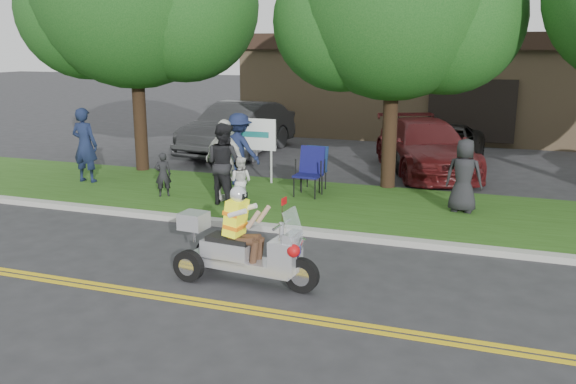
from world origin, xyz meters
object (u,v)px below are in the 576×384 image
(spectator_adult_mid, at_px, (224,164))
(spectator_adult_right, at_px, (225,161))
(trike_scooter, at_px, (241,249))
(parked_car_far_left, at_px, (242,130))
(lawn_chair_b, at_px, (315,165))
(parked_car_mid, at_px, (443,148))
(lawn_chair_a, at_px, (310,168))
(spectator_adult_left, at_px, (85,145))
(parked_car_right, at_px, (425,147))
(parked_car_left, at_px, (238,128))

(spectator_adult_mid, relative_size, spectator_adult_right, 0.97)
(trike_scooter, bearing_deg, spectator_adult_mid, 123.60)
(trike_scooter, distance_m, parked_car_far_left, 11.53)
(lawn_chair_b, relative_size, parked_car_mid, 0.23)
(trike_scooter, bearing_deg, lawn_chair_b, 101.06)
(lawn_chair_a, bearing_deg, spectator_adult_left, -171.37)
(trike_scooter, height_order, lawn_chair_b, trike_scooter)
(spectator_adult_right, bearing_deg, parked_car_far_left, -53.91)
(spectator_adult_right, height_order, parked_car_right, spectator_adult_right)
(spectator_adult_left, bearing_deg, lawn_chair_b, -169.53)
(spectator_adult_right, xyz_separation_m, parked_car_far_left, (-2.47, 6.52, -0.27))
(lawn_chair_b, relative_size, parked_car_left, 0.20)
(trike_scooter, height_order, parked_car_right, trike_scooter)
(spectator_adult_right, distance_m, parked_car_far_left, 6.98)
(parked_car_right, bearing_deg, spectator_adult_right, -148.17)
(trike_scooter, distance_m, spectator_adult_mid, 4.45)
(lawn_chair_a, relative_size, spectator_adult_right, 0.61)
(trike_scooter, relative_size, parked_car_mid, 0.50)
(spectator_adult_left, distance_m, parked_car_far_left, 6.12)
(trike_scooter, relative_size, parked_car_left, 0.45)
(parked_car_left, bearing_deg, lawn_chair_a, -44.96)
(parked_car_left, distance_m, parked_car_right, 6.41)
(parked_car_left, relative_size, parked_car_right, 1.00)
(trike_scooter, distance_m, parked_car_right, 9.51)
(trike_scooter, bearing_deg, lawn_chair_a, 101.09)
(parked_car_mid, bearing_deg, lawn_chair_b, -121.72)
(lawn_chair_b, height_order, parked_car_mid, parked_car_mid)
(lawn_chair_b, relative_size, spectator_adult_left, 0.55)
(spectator_adult_left, distance_m, spectator_adult_right, 4.37)
(spectator_adult_mid, height_order, parked_car_mid, spectator_adult_mid)
(spectator_adult_mid, bearing_deg, parked_car_mid, -105.32)
(parked_car_far_left, relative_size, parked_car_right, 0.88)
(spectator_adult_left, relative_size, parked_car_mid, 0.41)
(spectator_adult_mid, height_order, parked_car_left, spectator_adult_mid)
(lawn_chair_a, bearing_deg, spectator_adult_mid, -134.12)
(parked_car_left, distance_m, parked_car_mid, 6.76)
(spectator_adult_mid, relative_size, parked_car_mid, 0.39)
(lawn_chair_b, height_order, parked_car_right, parked_car_right)
(lawn_chair_a, xyz_separation_m, parked_car_left, (-4.16, 5.14, 0.10))
(spectator_adult_mid, relative_size, parked_car_left, 0.35)
(spectator_adult_right, bearing_deg, lawn_chair_a, -125.71)
(parked_car_right, bearing_deg, lawn_chair_b, -145.88)
(spectator_adult_mid, height_order, spectator_adult_right, spectator_adult_right)
(parked_car_left, xyz_separation_m, parked_car_right, (6.32, -1.09, -0.10))
(spectator_adult_left, distance_m, parked_car_right, 9.31)
(lawn_chair_a, bearing_deg, parked_car_mid, 64.07)
(lawn_chair_a, bearing_deg, parked_car_right, 64.87)
(trike_scooter, bearing_deg, spectator_adult_right, 123.11)
(parked_car_far_left, bearing_deg, lawn_chair_a, -57.65)
(spectator_adult_mid, distance_m, parked_car_far_left, 7.14)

